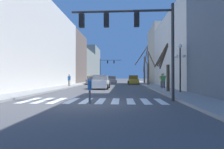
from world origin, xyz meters
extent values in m
plane|color=#4C4C4F|center=(0.00, 0.00, 0.00)|extent=(240.00, 240.00, 0.00)
cube|color=gray|center=(6.23, 0.00, 0.07)|extent=(2.34, 90.00, 0.15)
cube|color=beige|center=(-10.40, 16.72, 5.69)|extent=(6.00, 14.98, 11.38)
cube|color=#66564C|center=(-10.40, 29.56, 5.61)|extent=(6.00, 10.71, 11.23)
cube|color=gray|center=(-10.40, 42.07, 4.48)|extent=(6.00, 14.30, 8.95)
cube|color=gray|center=(-10.40, 55.88, 6.19)|extent=(6.00, 13.31, 12.39)
cube|color=beige|center=(10.40, 13.58, 4.72)|extent=(6.00, 15.14, 9.44)
cube|color=#BCB299|center=(10.40, 25.36, 5.61)|extent=(6.00, 8.41, 11.23)
cube|color=white|center=(-4.05, 1.01, 0.00)|extent=(0.45, 2.60, 0.01)
cube|color=white|center=(-3.15, 1.01, 0.00)|extent=(0.45, 2.60, 0.01)
cube|color=white|center=(-2.25, 1.01, 0.00)|extent=(0.45, 2.60, 0.01)
cube|color=white|center=(-1.35, 1.01, 0.00)|extent=(0.45, 2.60, 0.01)
cube|color=white|center=(-0.45, 1.01, 0.00)|extent=(0.45, 2.60, 0.01)
cube|color=white|center=(0.45, 1.01, 0.00)|extent=(0.45, 2.60, 0.01)
cube|color=white|center=(1.35, 1.01, 0.00)|extent=(0.45, 2.60, 0.01)
cube|color=white|center=(2.25, 1.01, 0.00)|extent=(0.45, 2.60, 0.01)
cube|color=white|center=(3.15, 1.01, 0.00)|extent=(0.45, 2.60, 0.01)
cube|color=white|center=(4.05, 1.01, 0.00)|extent=(0.45, 2.60, 0.01)
cylinder|color=#2D2D2D|center=(4.81, 1.10, 2.96)|extent=(0.18, 0.18, 5.92)
cylinder|color=#2D2D2D|center=(1.71, 1.10, 5.52)|extent=(6.20, 0.14, 0.14)
cube|color=black|center=(2.64, 1.10, 4.97)|extent=(0.32, 0.28, 0.84)
cube|color=black|center=(0.78, 1.10, 4.97)|extent=(0.32, 0.28, 0.84)
cube|color=black|center=(-0.77, 1.10, 4.97)|extent=(0.32, 0.28, 0.84)
cylinder|color=#2D2D2D|center=(-4.81, 41.99, 3.38)|extent=(0.18, 0.18, 6.75)
cylinder|color=#2D2D2D|center=(-1.62, 41.99, 6.35)|extent=(6.38, 0.14, 0.14)
cube|color=black|center=(-2.58, 41.99, 5.80)|extent=(0.32, 0.28, 0.84)
cube|color=black|center=(-0.66, 41.99, 5.80)|extent=(0.32, 0.28, 0.84)
cylinder|color=black|center=(6.74, 5.71, 2.05)|extent=(0.12, 0.12, 3.79)
sphere|color=white|center=(6.74, 5.71, 4.12)|extent=(0.36, 0.36, 0.36)
sphere|color=white|center=(6.42, 5.71, 3.26)|extent=(0.31, 0.31, 0.31)
sphere|color=white|center=(7.06, 5.71, 3.26)|extent=(0.31, 0.31, 0.31)
cube|color=white|center=(-0.87, 11.57, 0.59)|extent=(1.81, 4.12, 0.83)
cube|color=gray|center=(-0.87, 11.57, 1.34)|extent=(1.67, 2.14, 0.68)
cylinder|color=black|center=(0.05, 10.30, 0.32)|extent=(0.22, 0.64, 0.64)
cylinder|color=black|center=(-1.79, 10.30, 0.32)|extent=(0.22, 0.64, 0.64)
cylinder|color=black|center=(0.05, 12.85, 0.32)|extent=(0.22, 0.64, 0.64)
cylinder|color=black|center=(-1.79, 12.85, 0.32)|extent=(0.22, 0.64, 0.64)
cube|color=#236B38|center=(-1.32, 16.96, 0.60)|extent=(1.81, 4.46, 0.85)
cube|color=#133A1E|center=(-1.32, 16.96, 1.38)|extent=(1.66, 2.32, 0.70)
cylinder|color=black|center=(-0.40, 15.58, 0.32)|extent=(0.22, 0.64, 0.64)
cylinder|color=black|center=(-2.24, 15.58, 0.32)|extent=(0.22, 0.64, 0.64)
cylinder|color=black|center=(-0.40, 18.35, 0.32)|extent=(0.22, 0.64, 0.64)
cylinder|color=black|center=(-2.24, 18.35, 0.32)|extent=(0.22, 0.64, 0.64)
cube|color=#A38423|center=(3.89, 24.86, 0.60)|extent=(1.83, 4.64, 0.85)
cube|color=#594813|center=(3.89, 24.86, 1.37)|extent=(1.68, 2.41, 0.70)
cylinder|color=black|center=(2.96, 26.30, 0.32)|extent=(0.22, 0.64, 0.64)
cylinder|color=black|center=(4.83, 26.30, 0.32)|extent=(0.22, 0.64, 0.64)
cylinder|color=black|center=(2.96, 23.42, 0.32)|extent=(0.22, 0.64, 0.64)
cylinder|color=black|center=(4.83, 23.42, 0.32)|extent=(0.22, 0.64, 0.64)
cube|color=gray|center=(-0.63, 31.79, 0.57)|extent=(1.84, 4.12, 0.78)
cube|color=#464648|center=(-0.63, 31.79, 1.28)|extent=(1.70, 2.14, 0.64)
cylinder|color=black|center=(0.31, 30.51, 0.32)|extent=(0.22, 0.64, 0.64)
cylinder|color=black|center=(-1.58, 30.51, 0.32)|extent=(0.22, 0.64, 0.64)
cylinder|color=black|center=(0.31, 33.07, 0.32)|extent=(0.22, 0.64, 0.64)
cylinder|color=black|center=(-1.58, 33.07, 0.32)|extent=(0.22, 0.64, 0.64)
cube|color=gray|center=(-3.88, 23.55, 0.57)|extent=(1.85, 4.49, 0.79)
cube|color=#464648|center=(-3.88, 23.55, 1.28)|extent=(1.70, 2.33, 0.64)
cylinder|color=black|center=(-4.83, 24.95, 0.32)|extent=(0.22, 0.64, 0.64)
cylinder|color=black|center=(-2.94, 24.95, 0.32)|extent=(0.22, 0.64, 0.64)
cylinder|color=black|center=(-4.83, 22.16, 0.32)|extent=(0.22, 0.64, 0.64)
cylinder|color=black|center=(-2.94, 22.16, 0.32)|extent=(0.22, 0.64, 0.64)
cylinder|color=#4C4C51|center=(6.68, 11.53, 0.55)|extent=(0.12, 0.12, 0.81)
cylinder|color=#4C4C51|center=(6.39, 11.56, 0.55)|extent=(0.12, 0.12, 0.81)
cube|color=gold|center=(6.53, 11.55, 1.27)|extent=(0.41, 0.25, 0.63)
sphere|color=#8C664C|center=(6.53, 11.55, 1.74)|extent=(0.23, 0.23, 0.23)
cylinder|color=gold|center=(6.76, 11.53, 1.23)|extent=(0.28, 0.11, 0.61)
cylinder|color=gold|center=(6.31, 11.56, 1.23)|extent=(0.28, 0.11, 0.61)
cylinder|color=#4C4C51|center=(-0.09, 0.22, 0.38)|extent=(0.11, 0.11, 0.75)
cylinder|color=#4C4C51|center=(-0.04, -0.05, 0.38)|extent=(0.11, 0.11, 0.75)
cube|color=#235693|center=(-0.07, 0.08, 1.05)|extent=(0.27, 0.40, 0.59)
sphere|color=tan|center=(-0.07, 0.08, 1.48)|extent=(0.21, 0.21, 0.21)
cylinder|color=#235693|center=(-0.10, 0.29, 1.01)|extent=(0.13, 0.27, 0.57)
cylinder|color=#235693|center=(-0.03, -0.13, 1.01)|extent=(0.13, 0.27, 0.57)
cylinder|color=#282D47|center=(6.28, 10.50, 0.56)|extent=(0.12, 0.12, 0.81)
cylinder|color=#282D47|center=(6.57, 10.58, 0.56)|extent=(0.12, 0.12, 0.81)
cube|color=#337542|center=(6.42, 10.54, 1.29)|extent=(0.44, 0.33, 0.64)
sphere|color=#8C664C|center=(6.42, 10.54, 1.75)|extent=(0.23, 0.23, 0.23)
cylinder|color=#337542|center=(6.20, 10.48, 1.24)|extent=(0.29, 0.16, 0.62)
cylinder|color=#337542|center=(6.64, 10.60, 1.24)|extent=(0.29, 0.16, 0.62)
cylinder|color=#7A705B|center=(-5.76, 14.44, 0.55)|extent=(0.12, 0.12, 0.80)
cylinder|color=#7A705B|center=(-5.54, 14.25, 0.55)|extent=(0.12, 0.12, 0.80)
cube|color=#235693|center=(-5.65, 14.34, 1.26)|extent=(0.44, 0.42, 0.63)
sphere|color=#8C664C|center=(-5.65, 14.34, 1.72)|extent=(0.22, 0.22, 0.22)
cylinder|color=#235693|center=(-5.82, 14.49, 1.22)|extent=(0.26, 0.25, 0.61)
cylinder|color=#235693|center=(-5.48, 14.19, 1.22)|extent=(0.26, 0.25, 0.61)
cylinder|color=brown|center=(6.64, 29.15, 1.58)|extent=(0.38, 0.38, 2.87)
cylinder|color=brown|center=(6.61, 29.94, 4.05)|extent=(0.20, 1.70, 2.86)
cylinder|color=brown|center=(6.48, 28.36, 4.34)|extent=(0.50, 1.75, 3.25)
cylinder|color=brown|center=(6.77, 29.81, 4.27)|extent=(0.40, 1.46, 3.19)
cylinder|color=brown|center=(7.40, 29.54, 4.16)|extent=(1.67, 1.00, 2.51)
cylinder|color=#473828|center=(5.92, 6.54, 1.36)|extent=(0.28, 0.28, 2.41)
cylinder|color=#473828|center=(5.52, 6.62, 3.44)|extent=(0.90, 0.28, 2.13)
cylinder|color=#473828|center=(5.40, 7.07, 3.47)|extent=(1.09, 1.21, 2.22)
cylinder|color=#473828|center=(5.67, 7.15, 3.27)|extent=(0.59, 1.35, 2.09)
cylinder|color=#473828|center=(5.47, 6.76, 3.41)|extent=(1.02, 0.59, 1.96)
cylinder|color=brown|center=(5.95, 19.05, 1.87)|extent=(0.39, 0.39, 3.44)
cylinder|color=brown|center=(4.88, 18.67, 4.95)|extent=(2.26, 0.98, 3.22)
cylinder|color=brown|center=(6.06, 19.65, 4.34)|extent=(0.38, 1.34, 1.85)
cylinder|color=brown|center=(5.75, 20.12, 4.82)|extent=(0.51, 2.27, 2.81)
cylinder|color=brown|center=(6.41, 18.49, 4.33)|extent=(1.07, 1.31, 2.62)
camera|label=1|loc=(1.75, -9.61, 1.49)|focal=28.00mm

